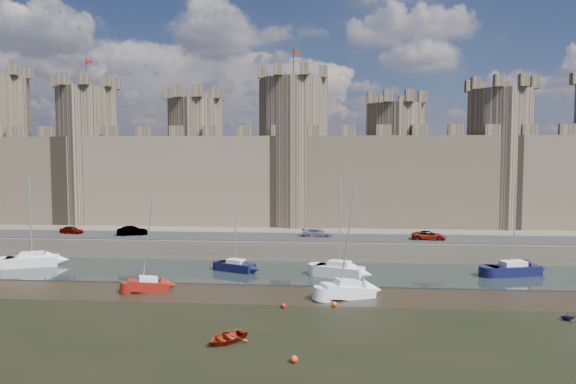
% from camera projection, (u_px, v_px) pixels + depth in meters
% --- Properties ---
extents(ground, '(160.00, 160.00, 0.00)m').
position_uv_depth(ground, '(215.00, 350.00, 35.31)').
color(ground, black).
rests_on(ground, ground).
extents(water_channel, '(160.00, 12.00, 0.08)m').
position_uv_depth(water_channel, '(261.00, 272.00, 59.17)').
color(water_channel, black).
rests_on(water_channel, ground).
extents(quay, '(160.00, 60.00, 2.50)m').
position_uv_depth(quay, '(287.00, 222.00, 94.89)').
color(quay, '#4C443A').
rests_on(quay, ground).
extents(road, '(160.00, 7.00, 0.10)m').
position_uv_depth(road, '(271.00, 237.00, 68.94)').
color(road, black).
rests_on(road, quay).
extents(castle, '(108.50, 11.00, 29.00)m').
position_uv_depth(castle, '(277.00, 167.00, 82.30)').
color(castle, '#42382B').
rests_on(castle, quay).
extents(car_0, '(3.62, 2.17, 1.15)m').
position_uv_depth(car_0, '(72.00, 230.00, 71.77)').
color(car_0, gray).
rests_on(car_0, quay).
extents(car_1, '(4.26, 2.59, 1.33)m').
position_uv_depth(car_1, '(132.00, 231.00, 70.14)').
color(car_1, gray).
rests_on(car_1, quay).
extents(car_2, '(4.16, 2.02, 1.17)m').
position_uv_depth(car_2, '(317.00, 233.00, 68.97)').
color(car_2, gray).
rests_on(car_2, quay).
extents(car_3, '(4.46, 2.30, 1.20)m').
position_uv_depth(car_3, '(429.00, 236.00, 66.45)').
color(car_3, gray).
rests_on(car_3, quay).
extents(sailboat_0, '(6.24, 4.18, 10.89)m').
position_uv_depth(sailboat_0, '(32.00, 260.00, 62.01)').
color(sailboat_0, silver).
rests_on(sailboat_0, ground).
extents(sailboat_1, '(4.76, 3.37, 8.89)m').
position_uv_depth(sailboat_1, '(236.00, 266.00, 59.24)').
color(sailboat_1, black).
rests_on(sailboat_1, ground).
extents(sailboat_2, '(5.66, 3.92, 11.39)m').
position_uv_depth(sailboat_2, '(339.00, 270.00, 56.34)').
color(sailboat_2, silver).
rests_on(sailboat_2, ground).
extents(sailboat_3, '(6.23, 3.73, 10.24)m').
position_uv_depth(sailboat_3, '(513.00, 269.00, 57.24)').
color(sailboat_3, black).
rests_on(sailboat_3, ground).
extents(sailboat_4, '(4.21, 2.89, 9.18)m').
position_uv_depth(sailboat_4, '(148.00, 284.00, 50.78)').
color(sailboat_4, maroon).
rests_on(sailboat_4, ground).
extents(sailboat_5, '(5.40, 3.78, 10.86)m').
position_uv_depth(sailboat_5, '(348.00, 290.00, 48.36)').
color(sailboat_5, silver).
rests_on(sailboat_5, ground).
extents(dinghy_4, '(3.87, 3.97, 0.67)m').
position_uv_depth(dinghy_4, '(227.00, 338.00, 36.68)').
color(dinghy_4, maroon).
rests_on(dinghy_4, ground).
extents(dinghy_7, '(1.33, 1.17, 0.65)m').
position_uv_depth(dinghy_7, '(568.00, 317.00, 41.62)').
color(dinghy_7, black).
rests_on(dinghy_7, ground).
extents(buoy_1, '(0.44, 0.44, 0.44)m').
position_uv_depth(buoy_1, '(283.00, 306.00, 45.05)').
color(buoy_1, red).
rests_on(buoy_1, ground).
extents(buoy_2, '(0.49, 0.49, 0.49)m').
position_uv_depth(buoy_2, '(294.00, 359.00, 33.10)').
color(buoy_2, '#D43D09').
rests_on(buoy_2, ground).
extents(buoy_3, '(0.49, 0.49, 0.49)m').
position_uv_depth(buoy_3, '(334.00, 304.00, 45.43)').
color(buoy_3, '#E9430A').
rests_on(buoy_3, ground).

